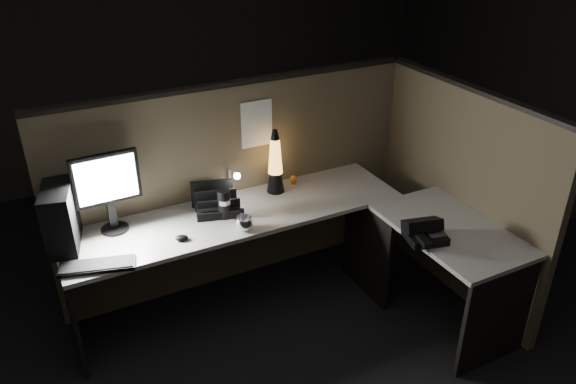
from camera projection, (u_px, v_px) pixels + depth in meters
name	position (u px, v px, depth m)	size (l,w,h in m)	color
floor	(298.00, 345.00, 3.69)	(6.00, 6.00, 0.00)	black
room_shell	(300.00, 111.00, 2.92)	(6.00, 6.00, 6.00)	silver
partition_back	(238.00, 186.00, 4.06)	(2.66, 0.06, 1.50)	brown
partition_right	(458.00, 194.00, 3.95)	(0.06, 1.66, 1.50)	brown
desk	(304.00, 245.00, 3.68)	(2.60, 1.60, 0.73)	#AEABA4
pc_tower	(61.00, 217.00, 3.33)	(0.17, 0.37, 0.39)	black
monitor	(107.00, 185.00, 3.43)	(0.41, 0.17, 0.52)	black
keyboard	(97.00, 266.00, 3.21)	(0.42, 0.14, 0.02)	black
mouse	(182.00, 238.00, 3.46)	(0.08, 0.06, 0.03)	black
clip_lamp	(234.00, 182.00, 3.85)	(0.05, 0.19, 0.24)	silver
organizer	(216.00, 204.00, 3.77)	(0.34, 0.32, 0.22)	black
lava_lamp	(275.00, 166.00, 3.94)	(0.13, 0.13, 0.47)	black
travel_mug	(224.00, 204.00, 3.66)	(0.09, 0.09, 0.20)	black
steel_mug	(244.00, 224.00, 3.55)	(0.12, 0.12, 0.09)	silver
figurine	(293.00, 179.00, 4.11)	(0.05, 0.05, 0.05)	orange
pinned_paper	(257.00, 124.00, 3.88)	(0.23, 0.00, 0.33)	white
desk_phone	(424.00, 232.00, 3.45)	(0.27, 0.27, 0.14)	black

